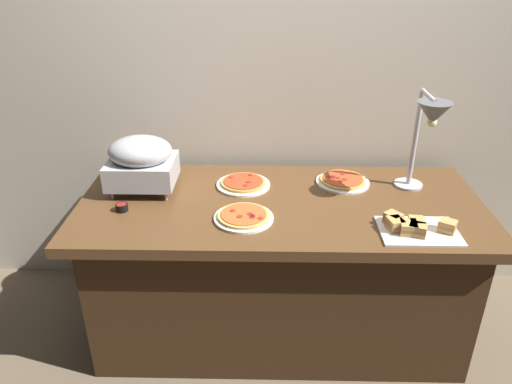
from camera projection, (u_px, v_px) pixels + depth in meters
name	position (u px, v px, depth m)	size (l,w,h in m)	color
ground_plane	(278.00, 326.00, 2.64)	(8.00, 8.00, 0.00)	brown
back_wall	(280.00, 82.00, 2.55)	(4.40, 0.04, 2.40)	beige
buffet_table	(279.00, 267.00, 2.47)	(1.90, 0.84, 0.76)	brown
chafing_dish	(141.00, 161.00, 2.35)	(0.32, 0.27, 0.27)	#B7BABF
heat_lamp	(429.00, 122.00, 2.15)	(0.15, 0.33, 0.50)	#B7BABF
pizza_plate_front	(244.00, 217.00, 2.15)	(0.26, 0.26, 0.03)	white
pizza_plate_center	(243.00, 184.00, 2.45)	(0.27, 0.27, 0.03)	white
pizza_plate_raised_stand	(343.00, 181.00, 2.47)	(0.27, 0.27, 0.03)	white
sandwich_platter	(415.00, 227.00, 2.05)	(0.33, 0.24, 0.06)	white
sauce_cup_near	(122.00, 207.00, 2.22)	(0.06, 0.06, 0.03)	black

